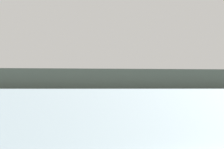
{
  "coord_description": "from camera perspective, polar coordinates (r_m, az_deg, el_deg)",
  "views": [
    {
      "loc": [
        -4.25,
        -11.0,
        1.65
      ],
      "look_at": [
        -3.06,
        18.59,
        2.46
      ],
      "focal_mm": 77.28,
      "sensor_mm": 36.0,
      "label": 1
    }
  ],
  "objects": []
}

